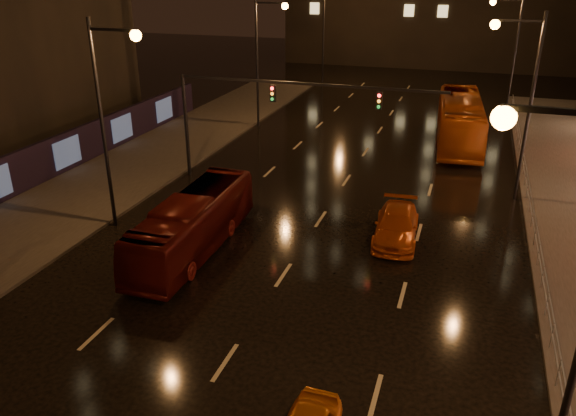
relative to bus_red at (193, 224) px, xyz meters
The scene contains 8 objects.
ground 10.28m from the bus_red, 63.13° to the left, with size 140.00×140.00×0.00m, color black.
sidewalk_left 9.87m from the bus_red, 155.28° to the left, with size 7.00×70.00×0.15m, color #38332D.
traffic_signal 9.72m from the bus_red, 92.85° to the left, with size 15.31×0.32×6.20m.
streetlight_right 16.98m from the bus_red, 33.36° to the right, with size 2.64×0.50×10.00m.
railing_right 16.42m from the bus_red, 25.60° to the left, with size 0.05×56.00×1.00m.
bus_red is the anchor object (origin of this frame).
bus_curb 23.85m from the bus_red, 63.58° to the left, with size 2.90×12.38×3.45m, color #AC4711.
taxi_far 9.51m from the bus_red, 24.96° to the left, with size 1.97×4.86×1.41m, color #BC4911.
Camera 1 is at (6.67, -9.56, 12.03)m, focal length 35.00 mm.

